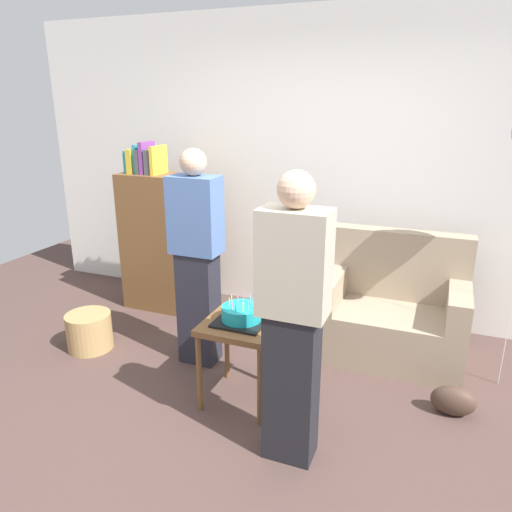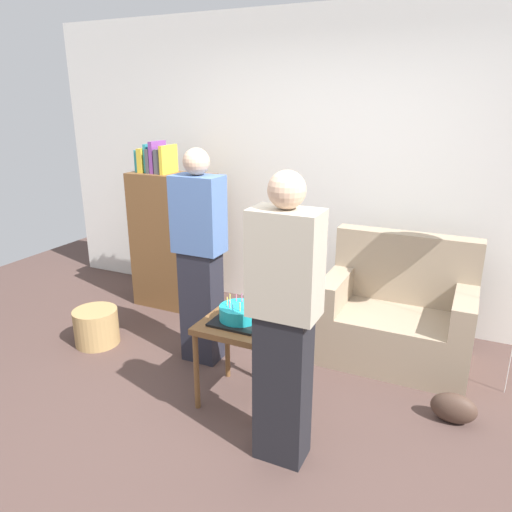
% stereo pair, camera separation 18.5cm
% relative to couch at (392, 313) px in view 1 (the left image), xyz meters
% --- Properties ---
extents(ground_plane, '(8.00, 8.00, 0.00)m').
position_rel_couch_xyz_m(ground_plane, '(-0.73, -1.40, -0.34)').
color(ground_plane, '#4C3833').
extents(wall_back, '(6.00, 0.10, 2.70)m').
position_rel_couch_xyz_m(wall_back, '(-0.73, 0.65, 1.01)').
color(wall_back, silver).
rests_on(wall_back, ground_plane).
extents(couch, '(1.10, 0.70, 0.96)m').
position_rel_couch_xyz_m(couch, '(0.00, 0.00, 0.00)').
color(couch, gray).
rests_on(couch, ground_plane).
extents(bookshelf, '(0.80, 0.36, 1.58)m').
position_rel_couch_xyz_m(bookshelf, '(-2.13, 0.12, 0.34)').
color(bookshelf, brown).
rests_on(bookshelf, ground_plane).
extents(side_table, '(0.48, 0.48, 0.58)m').
position_rel_couch_xyz_m(side_table, '(-0.84, -1.03, 0.15)').
color(side_table, brown).
rests_on(side_table, ground_plane).
extents(birthday_cake, '(0.32, 0.32, 0.17)m').
position_rel_couch_xyz_m(birthday_cake, '(-0.84, -1.03, 0.29)').
color(birthday_cake, black).
rests_on(birthday_cake, side_table).
extents(person_blowing_candles, '(0.36, 0.22, 1.63)m').
position_rel_couch_xyz_m(person_blowing_candles, '(-1.35, -0.67, 0.49)').
color(person_blowing_candles, '#23232D').
rests_on(person_blowing_candles, ground_plane).
extents(person_holding_cake, '(0.36, 0.22, 1.63)m').
position_rel_couch_xyz_m(person_holding_cake, '(-0.38, -1.41, 0.49)').
color(person_holding_cake, black).
rests_on(person_holding_cake, ground_plane).
extents(wicker_basket, '(0.36, 0.36, 0.30)m').
position_rel_couch_xyz_m(wicker_basket, '(-2.28, -0.84, -0.19)').
color(wicker_basket, '#A88451').
rests_on(wicker_basket, ground_plane).
extents(handbag, '(0.28, 0.14, 0.20)m').
position_rel_couch_xyz_m(handbag, '(0.49, -0.68, -0.24)').
color(handbag, '#473328').
rests_on(handbag, ground_plane).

